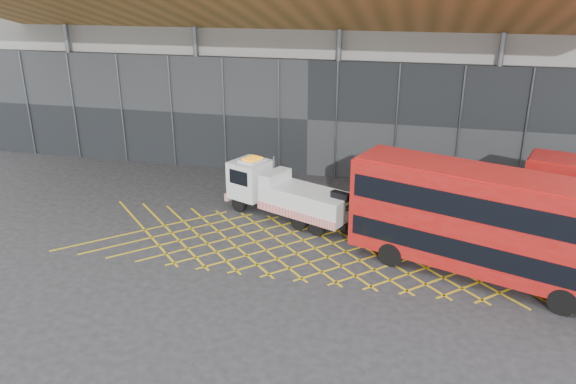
# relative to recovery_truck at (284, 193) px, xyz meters

# --- Properties ---
(ground_plane) EXTENTS (120.00, 120.00, 0.00)m
(ground_plane) POSITION_rel_recovery_truck_xyz_m (-2.28, -3.55, -1.50)
(ground_plane) COLOR #242427
(road_markings) EXTENTS (27.96, 7.16, 0.01)m
(road_markings) POSITION_rel_recovery_truck_xyz_m (3.32, -3.55, -1.49)
(road_markings) COLOR gold
(road_markings) RESTS_ON ground_plane
(construction_building) EXTENTS (55.00, 23.97, 18.00)m
(construction_building) POSITION_rel_recovery_truck_xyz_m (-0.36, 14.85, 7.48)
(construction_building) COLOR gray
(construction_building) RESTS_ON ground_plane
(recovery_truck) EXTENTS (8.99, 5.19, 3.24)m
(recovery_truck) POSITION_rel_recovery_truck_xyz_m (0.00, 0.00, 0.00)
(recovery_truck) COLOR black
(recovery_truck) RESTS_ON ground_plane
(bus_towed) EXTENTS (12.79, 7.03, 5.12)m
(bus_towed) POSITION_rel_recovery_truck_xyz_m (10.60, -4.61, 1.35)
(bus_towed) COLOR #9E0F0C
(bus_towed) RESTS_ON ground_plane
(worker) EXTENTS (0.46, 0.66, 1.71)m
(worker) POSITION_rel_recovery_truck_xyz_m (6.33, -3.52, -0.64)
(worker) COLOR yellow
(worker) RESTS_ON ground_plane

